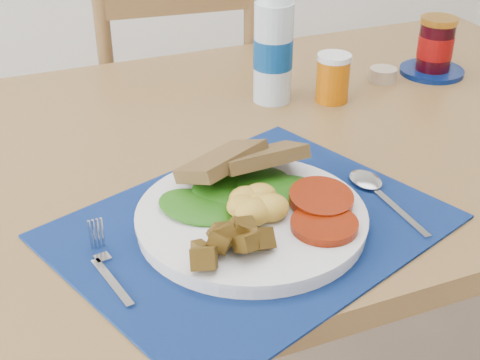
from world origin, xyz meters
The scene contains 10 objects.
table centered at (0.00, 0.20, 0.67)m, with size 1.40×0.90×0.75m.
chair_far centered at (-0.04, 0.80, 0.56)m, with size 0.45×0.43×1.09m.
placemat centered at (-0.19, -0.05, 0.75)m, with size 0.49×0.39×0.00m, color black.
breakfast_plate centered at (-0.20, -0.06, 0.78)m, with size 0.31×0.31×0.08m.
fork centered at (-0.40, -0.07, 0.76)m, with size 0.03×0.15×0.00m.
spoon centered at (0.01, -0.04, 0.76)m, with size 0.04×0.19×0.01m.
water_bottle centered at (0.02, 0.33, 0.86)m, with size 0.07×0.07×0.25m.
juice_glass centered at (0.12, 0.29, 0.79)m, with size 0.06×0.06×0.09m, color #AC5204.
ramekin centered at (0.27, 0.33, 0.76)m, with size 0.06×0.06×0.03m, color tan.
jam_on_saucer centered at (0.39, 0.33, 0.80)m, with size 0.13×0.13×0.12m.
Camera 1 is at (-0.50, -0.74, 1.27)m, focal length 50.00 mm.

